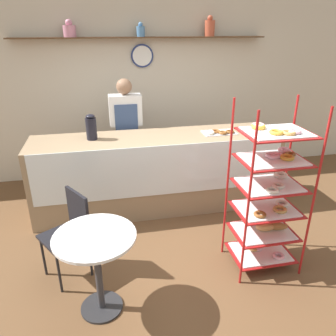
% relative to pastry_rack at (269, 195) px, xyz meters
% --- Properties ---
extents(ground_plane, '(14.00, 14.00, 0.00)m').
position_rel_pastry_rack_xyz_m(ground_plane, '(-0.84, 0.34, -0.79)').
color(ground_plane, brown).
extents(back_wall, '(10.00, 0.30, 2.70)m').
position_rel_pastry_rack_xyz_m(back_wall, '(-0.84, 2.64, 0.57)').
color(back_wall, beige).
rests_on(back_wall, ground_plane).
extents(display_counter, '(3.16, 0.73, 1.00)m').
position_rel_pastry_rack_xyz_m(display_counter, '(-0.84, 1.38, -0.29)').
color(display_counter, '#937A5B').
rests_on(display_counter, ground_plane).
extents(pastry_rack, '(0.65, 0.50, 1.69)m').
position_rel_pastry_rack_xyz_m(pastry_rack, '(0.00, 0.00, 0.00)').
color(pastry_rack, '#A51919').
rests_on(pastry_rack, ground_plane).
extents(person_worker, '(0.44, 0.23, 1.64)m').
position_rel_pastry_rack_xyz_m(person_worker, '(-1.17, 1.95, 0.10)').
color(person_worker, '#282833').
rests_on(person_worker, ground_plane).
extents(cafe_table, '(0.66, 0.66, 0.76)m').
position_rel_pastry_rack_xyz_m(cafe_table, '(-1.63, -0.28, -0.23)').
color(cafe_table, '#262628').
rests_on(cafe_table, ground_plane).
extents(cafe_chair, '(0.52, 0.52, 0.86)m').
position_rel_pastry_rack_xyz_m(cafe_chair, '(-1.87, 0.25, -0.27)').
color(cafe_chair, black).
rests_on(cafe_chair, ground_plane).
extents(coffee_carafe, '(0.13, 0.13, 0.31)m').
position_rel_pastry_rack_xyz_m(coffee_carafe, '(-1.63, 1.43, 0.36)').
color(coffee_carafe, black).
rests_on(coffee_carafe, display_counter).
extents(donut_tray_counter, '(0.43, 0.25, 0.05)m').
position_rel_pastry_rack_xyz_m(donut_tray_counter, '(-0.05, 1.33, 0.22)').
color(donut_tray_counter, silver).
rests_on(donut_tray_counter, display_counter).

